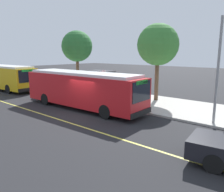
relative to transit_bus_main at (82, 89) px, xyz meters
The scene contains 12 objects.
ground_plane 2.36m from the transit_bus_main, 36.10° to the right, with size 120.00×120.00×0.00m, color #232326.
sidewalk_curb 5.40m from the transit_bus_main, 74.50° to the left, with size 44.00×6.40×0.15m, color #B7B2A8.
lane_stripe_center 3.85m from the transit_bus_main, 66.67° to the right, with size 36.00×0.14×0.01m, color #E0D64C.
transit_bus_main is the anchor object (origin of this frame).
transit_bus_second 14.77m from the transit_bus_main, behind, with size 11.48×3.20×2.95m.
bus_shelter 5.99m from the transit_bus_main, 119.51° to the left, with size 2.90×1.60×2.48m.
waiting_bench 5.84m from the transit_bus_main, 118.24° to the left, with size 1.60×0.48×0.95m.
route_sign_post 2.77m from the transit_bus_main, 93.04° to the left, with size 0.44×0.08×2.80m.
pedestrian_commuter 5.05m from the transit_bus_main, 135.93° to the left, with size 0.24×0.40×1.69m.
street_tree_near_shelter 7.81m from the transit_bus_main, 62.60° to the left, with size 3.69×3.69×6.86m.
street_tree_upstreet 10.99m from the transit_bus_main, 141.31° to the left, with size 3.74×3.74×6.95m.
utility_pole 9.94m from the transit_bus_main, 13.86° to the left, with size 0.16×0.16×6.40m, color gray.
Camera 1 is at (12.20, -10.98, 4.46)m, focal length 36.27 mm.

